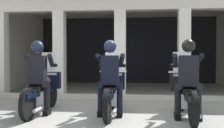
# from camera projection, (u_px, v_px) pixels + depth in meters

# --- Properties ---
(ground_plane) EXTENTS (80.00, 80.00, 0.00)m
(ground_plane) POSITION_uv_depth(u_px,v_px,m) (121.00, 94.00, 8.82)
(ground_plane) COLOR gray
(station_building) EXTENTS (8.90, 5.13, 3.28)m
(station_building) POSITION_uv_depth(u_px,v_px,m) (125.00, 37.00, 10.78)
(station_building) COLOR black
(station_building) RESTS_ON ground
(kerb_strip) EXTENTS (8.40, 0.24, 0.12)m
(kerb_strip) POSITION_uv_depth(u_px,v_px,m) (119.00, 97.00, 7.81)
(kerb_strip) COLOR #B7B5AD
(kerb_strip) RESTS_ON ground
(motorcycle_left) EXTENTS (0.62, 2.04, 1.35)m
(motorcycle_left) POSITION_uv_depth(u_px,v_px,m) (43.00, 90.00, 5.93)
(motorcycle_left) COLOR black
(motorcycle_left) RESTS_ON ground
(police_officer_left) EXTENTS (0.63, 0.61, 1.58)m
(police_officer_left) POSITION_uv_depth(u_px,v_px,m) (38.00, 71.00, 5.63)
(police_officer_left) COLOR black
(police_officer_left) RESTS_ON ground
(motorcycle_center) EXTENTS (0.62, 2.04, 1.35)m
(motorcycle_center) POSITION_uv_depth(u_px,v_px,m) (112.00, 91.00, 5.76)
(motorcycle_center) COLOR black
(motorcycle_center) RESTS_ON ground
(police_officer_center) EXTENTS (0.63, 0.61, 1.58)m
(police_officer_center) POSITION_uv_depth(u_px,v_px,m) (110.00, 71.00, 5.46)
(police_officer_center) COLOR black
(police_officer_center) RESTS_ON ground
(motorcycle_right) EXTENTS (0.62, 2.04, 1.35)m
(motorcycle_right) POSITION_uv_depth(u_px,v_px,m) (185.00, 93.00, 5.47)
(motorcycle_right) COLOR black
(motorcycle_right) RESTS_ON ground
(police_officer_right) EXTENTS (0.63, 0.61, 1.58)m
(police_officer_right) POSITION_uv_depth(u_px,v_px,m) (188.00, 72.00, 5.18)
(police_officer_right) COLOR black
(police_officer_right) RESTS_ON ground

